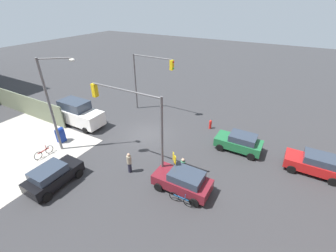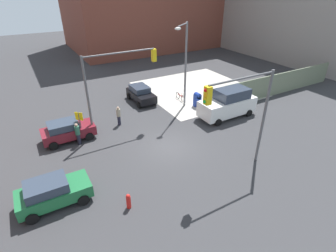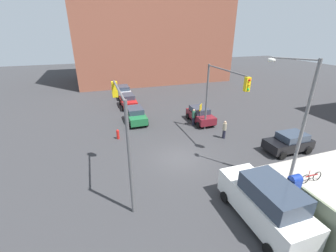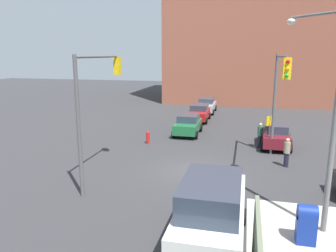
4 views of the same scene
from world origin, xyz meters
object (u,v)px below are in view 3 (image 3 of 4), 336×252
(hatchback_black, at_px, (289,142))
(bicycle_leaning_on_fence, at_px, (311,178))
(coupe_green, at_px, (136,115))
(sedan_maroon, at_px, (200,115))
(pedestrian_waiting, at_px, (224,129))
(coupe_silver, at_px, (124,91))
(van_white_delivery, at_px, (265,202))
(bicycle_at_crosswalk, at_px, (207,116))
(traffic_signal_se_corner, at_px, (122,123))
(mailbox_blue, at_px, (294,184))
(fire_hydrant, at_px, (118,134))
(street_lamp_corner, at_px, (299,115))
(traffic_signal_nw_corner, at_px, (221,90))
(coupe_red, at_px, (128,100))
(pedestrian_crossing, at_px, (193,117))

(hatchback_black, bearing_deg, bicycle_leaning_on_fence, -24.98)
(coupe_green, height_order, hatchback_black, same)
(sedan_maroon, height_order, pedestrian_waiting, pedestrian_waiting)
(pedestrian_waiting, bearing_deg, coupe_silver, -103.44)
(van_white_delivery, distance_m, bicycle_at_crosswalk, 14.79)
(traffic_signal_se_corner, bearing_deg, mailbox_blue, 69.03)
(traffic_signal_se_corner, distance_m, bicycle_leaning_on_fence, 12.82)
(fire_hydrant, bearing_deg, bicycle_at_crosswalk, 100.03)
(street_lamp_corner, distance_m, bicycle_at_crosswalk, 12.51)
(sedan_maroon, height_order, coupe_silver, same)
(traffic_signal_se_corner, xyz_separation_m, hatchback_black, (-0.72, 13.45, -3.77))
(traffic_signal_nw_corner, relative_size, van_white_delivery, 1.20)
(sedan_maroon, distance_m, coupe_red, 10.25)
(traffic_signal_se_corner, bearing_deg, street_lamp_corner, 76.85)
(coupe_silver, bearing_deg, coupe_red, -1.52)
(mailbox_blue, xyz_separation_m, sedan_maroon, (-12.57, -0.13, 0.08))
(sedan_maroon, relative_size, coupe_green, 1.02)
(fire_hydrant, relative_size, van_white_delivery, 0.17)
(pedestrian_crossing, relative_size, bicycle_leaning_on_fence, 1.02)
(bicycle_at_crosswalk, bearing_deg, sedan_maroon, -69.03)
(mailbox_blue, height_order, fire_hydrant, mailbox_blue)
(hatchback_black, relative_size, bicycle_leaning_on_fence, 2.20)
(coupe_green, distance_m, pedestrian_waiting, 9.57)
(bicycle_leaning_on_fence, bearing_deg, pedestrian_crossing, -163.41)
(coupe_red, height_order, hatchback_black, same)
(traffic_signal_nw_corner, xyz_separation_m, hatchback_black, (4.00, 4.45, -3.82))
(bicycle_leaning_on_fence, relative_size, bicycle_at_crosswalk, 1.00)
(bicycle_leaning_on_fence, bearing_deg, mailbox_blue, -74.72)
(coupe_green, relative_size, pedestrian_waiting, 2.23)
(fire_hydrant, bearing_deg, traffic_signal_se_corner, -2.27)
(traffic_signal_se_corner, distance_m, bicycle_at_crosswalk, 14.70)
(coupe_green, height_order, pedestrian_waiting, pedestrian_waiting)
(coupe_red, relative_size, hatchback_black, 1.03)
(traffic_signal_se_corner, xyz_separation_m, mailbox_blue, (3.64, 9.50, -3.85))
(bicycle_at_crosswalk, bearing_deg, traffic_signal_nw_corner, -17.91)
(coupe_green, bearing_deg, pedestrian_waiting, 47.19)
(bicycle_at_crosswalk, bearing_deg, street_lamp_corner, -2.11)
(coupe_red, distance_m, bicycle_at_crosswalk, 10.72)
(hatchback_black, distance_m, pedestrian_waiting, 5.36)
(coupe_red, height_order, coupe_silver, same)
(traffic_signal_se_corner, relative_size, coupe_green, 1.67)
(street_lamp_corner, xyz_separation_m, coupe_silver, (-24.06, -7.18, -3.86))
(mailbox_blue, xyz_separation_m, coupe_green, (-14.71, -6.82, 0.08))
(sedan_maroon, relative_size, pedestrian_waiting, 2.28)
(fire_hydrant, xyz_separation_m, hatchback_black, (6.83, 13.15, 0.36))
(coupe_silver, height_order, bicycle_leaning_on_fence, coupe_silver)
(coupe_green, bearing_deg, mailbox_blue, 24.89)
(coupe_green, bearing_deg, bicycle_at_crosswalk, 77.72)
(coupe_green, xyz_separation_m, pedestrian_crossing, (2.71, 5.62, 0.09))
(street_lamp_corner, bearing_deg, traffic_signal_nw_corner, -171.41)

